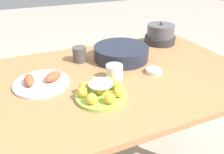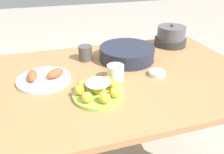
# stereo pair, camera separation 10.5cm
# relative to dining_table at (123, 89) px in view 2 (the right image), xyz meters

# --- Properties ---
(dining_table) EXTENTS (1.37, 0.92, 0.76)m
(dining_table) POSITION_rel_dining_table_xyz_m (0.00, 0.00, 0.00)
(dining_table) COLOR #A87547
(dining_table) RESTS_ON ground_plane
(cake_plate) EXTENTS (0.23, 0.23, 0.08)m
(cake_plate) POSITION_rel_dining_table_xyz_m (-0.18, -0.17, 0.13)
(cake_plate) COLOR #99CC4C
(cake_plate) RESTS_ON dining_table
(serving_bowl) EXTENTS (0.33, 0.33, 0.08)m
(serving_bowl) POSITION_rel_dining_table_xyz_m (0.08, 0.17, 0.14)
(serving_bowl) COLOR #232838
(serving_bowl) RESTS_ON dining_table
(sauce_bowl) EXTENTS (0.08, 0.08, 0.02)m
(sauce_bowl) POSITION_rel_dining_table_xyz_m (0.16, -0.07, 0.11)
(sauce_bowl) COLOR silver
(sauce_bowl) RESTS_ON dining_table
(seafood_platter) EXTENTS (0.27, 0.27, 0.06)m
(seafood_platter) POSITION_rel_dining_table_xyz_m (-0.41, 0.05, 0.11)
(seafood_platter) COLOR silver
(seafood_platter) RESTS_ON dining_table
(cup_near) EXTENTS (0.09, 0.09, 0.08)m
(cup_near) POSITION_rel_dining_table_xyz_m (-0.06, -0.04, 0.14)
(cup_near) COLOR white
(cup_near) RESTS_ON dining_table
(cup_far) EXTENTS (0.08, 0.08, 0.09)m
(cup_far) POSITION_rel_dining_table_xyz_m (-0.16, 0.24, 0.14)
(cup_far) COLOR #4C4747
(cup_far) RESTS_ON dining_table
(warming_pot) EXTENTS (0.22, 0.22, 0.16)m
(warming_pot) POSITION_rel_dining_table_xyz_m (0.46, 0.32, 0.16)
(warming_pot) COLOR #2D2D2D
(warming_pot) RESTS_ON dining_table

